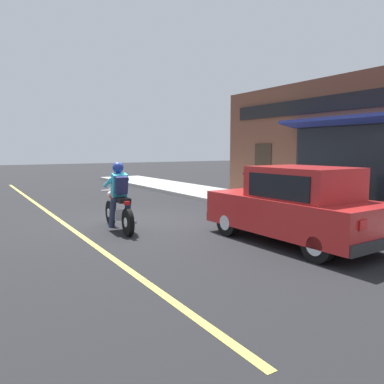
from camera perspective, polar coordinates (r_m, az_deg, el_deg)
name	(u,v)px	position (r m, az deg, el deg)	size (l,w,h in m)	color
ground_plane	(140,221)	(10.12, -7.99, -4.42)	(80.00, 80.00, 0.00)	black
sidewalk_curb	(219,195)	(15.05, 4.10, -0.48)	(2.60, 22.00, 0.14)	#ADAAA3
lane_stripe	(47,211)	(12.45, -21.28, -2.72)	(0.12, 19.80, 0.01)	#D1C64C
storefront_building	(324,143)	(13.23, 19.41, 7.03)	(1.25, 9.45, 4.20)	brown
motorcycle_with_rider	(119,202)	(8.99, -11.12, -1.50)	(0.58, 2.02, 1.62)	black
car_hatchback	(295,206)	(7.88, 15.44, -2.09)	(1.76, 3.83, 1.57)	black
trash_bin	(355,195)	(11.33, 23.64, -0.48)	(0.56, 0.56, 0.98)	#514C47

